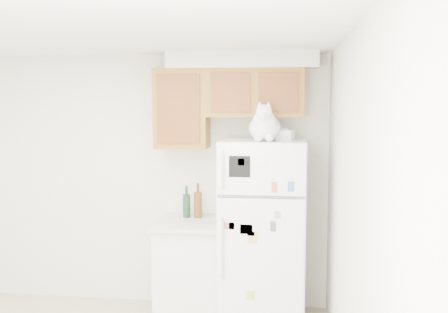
% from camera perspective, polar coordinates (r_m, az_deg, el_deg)
% --- Properties ---
extents(room_shell, '(3.84, 4.04, 2.52)m').
position_cam_1_polar(room_shell, '(3.64, -15.36, -0.01)').
color(room_shell, silver).
rests_on(room_shell, ground_plane).
extents(refrigerator, '(0.76, 0.78, 1.70)m').
position_cam_1_polar(refrigerator, '(4.86, 4.22, -8.21)').
color(refrigerator, white).
rests_on(refrigerator, ground_plane).
extents(base_counter, '(0.64, 0.64, 0.92)m').
position_cam_1_polar(base_counter, '(5.11, -3.69, -12.01)').
color(base_counter, white).
rests_on(base_counter, ground_plane).
extents(cat, '(0.34, 0.50, 0.35)m').
position_cam_1_polar(cat, '(4.58, 4.46, 3.34)').
color(cat, white).
rests_on(cat, refrigerator).
extents(storage_box_back, '(0.19, 0.15, 0.10)m').
position_cam_1_polar(storage_box_back, '(4.80, 5.95, 2.47)').
color(storage_box_back, white).
rests_on(storage_box_back, refrigerator).
extents(storage_box_front, '(0.18, 0.15, 0.09)m').
position_cam_1_polar(storage_box_front, '(4.68, 6.61, 2.31)').
color(storage_box_front, white).
rests_on(storage_box_front, refrigerator).
extents(bottle_green, '(0.07, 0.07, 0.31)m').
position_cam_1_polar(bottle_green, '(5.12, -4.10, -4.91)').
color(bottle_green, '#19381E').
rests_on(bottle_green, base_counter).
extents(bottle_amber, '(0.08, 0.08, 0.34)m').
position_cam_1_polar(bottle_amber, '(5.10, -2.85, -4.79)').
color(bottle_amber, '#593814').
rests_on(bottle_amber, base_counter).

